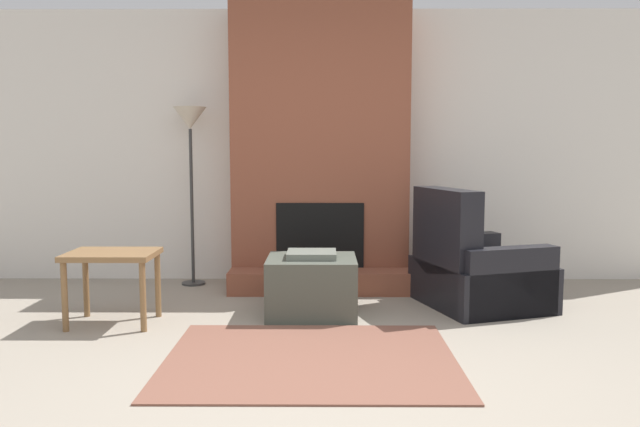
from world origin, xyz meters
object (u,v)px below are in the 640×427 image
object	(u,v)px
ottoman	(312,285)
floor_lamp_left	(190,131)
armchair	(472,272)
side_table	(112,263)

from	to	relation	value
ottoman	floor_lamp_left	bearing A→B (deg)	136.60
ottoman	armchair	size ratio (longest dim) A/B	0.59
ottoman	floor_lamp_left	xyz separation A→B (m)	(-1.15, 1.08, 1.22)
ottoman	armchair	xyz separation A→B (m)	(1.30, 0.28, 0.05)
ottoman	armchair	world-z (taller)	armchair
ottoman	side_table	world-z (taller)	side_table
ottoman	floor_lamp_left	distance (m)	1.99
armchair	floor_lamp_left	distance (m)	2.83
floor_lamp_left	ottoman	bearing A→B (deg)	-43.40
side_table	floor_lamp_left	xyz separation A→B (m)	(0.30, 1.35, 1.00)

